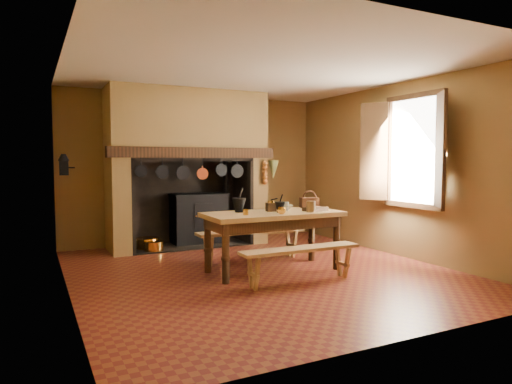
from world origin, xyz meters
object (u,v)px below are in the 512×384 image
at_px(coffee_grinder, 271,206).
at_px(mixing_bowl, 283,207).
at_px(work_table, 273,221).
at_px(wicker_basket, 309,202).
at_px(iron_range, 199,218).
at_px(bench_front, 300,256).

relative_size(coffee_grinder, mixing_bowl, 0.66).
relative_size(work_table, wicker_basket, 5.96).
relative_size(coffee_grinder, wicker_basket, 0.59).
bearing_deg(wicker_basket, iron_range, 131.81).
distance_m(iron_range, work_table, 2.52).
height_order(coffee_grinder, mixing_bowl, coffee_grinder).
height_order(iron_range, mixing_bowl, iron_range).
bearing_deg(mixing_bowl, work_table, -145.16).
bearing_deg(mixing_bowl, bench_front, -106.62).
height_order(work_table, coffee_grinder, coffee_grinder).
height_order(bench_front, mixing_bowl, mixing_bowl).
bearing_deg(bench_front, iron_range, 93.75).
bearing_deg(mixing_bowl, iron_range, 101.79).
xyz_separation_m(work_table, wicker_basket, (0.78, 0.27, 0.22)).
height_order(work_table, wicker_basket, wicker_basket).
relative_size(iron_range, mixing_bowl, 5.58).
height_order(bench_front, wicker_basket, wicker_basket).
distance_m(work_table, bench_front, 0.81).
distance_m(iron_range, mixing_bowl, 2.40).
xyz_separation_m(coffee_grinder, mixing_bowl, (0.26, 0.11, -0.04)).
distance_m(work_table, wicker_basket, 0.85).
xyz_separation_m(work_table, mixing_bowl, (0.27, 0.19, 0.17)).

